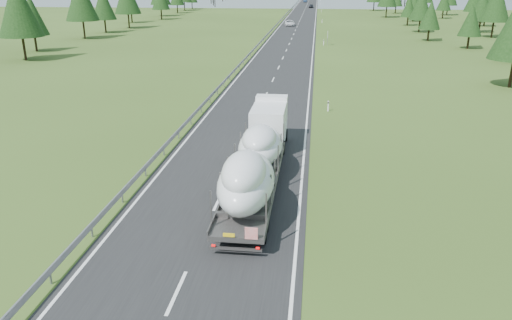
# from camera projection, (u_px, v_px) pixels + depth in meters

# --- Properties ---
(ground) EXTENTS (400.00, 400.00, 0.00)m
(ground) POSITION_uv_depth(u_px,v_px,m) (177.00, 293.00, 19.96)
(ground) COLOR #324A18
(ground) RESTS_ON ground
(road_surface) EXTENTS (10.00, 400.00, 0.02)m
(road_surface) POSITION_uv_depth(u_px,v_px,m) (294.00, 34.00, 113.24)
(road_surface) COLOR black
(road_surface) RESTS_ON ground
(guardrail) EXTENTS (0.10, 400.00, 0.76)m
(guardrail) POSITION_uv_depth(u_px,v_px,m) (271.00, 31.00, 113.57)
(guardrail) COLOR slate
(guardrail) RESTS_ON ground
(marker_posts) EXTENTS (0.13, 350.08, 1.00)m
(marker_posts) POSITION_uv_depth(u_px,v_px,m) (322.00, 15.00, 163.64)
(marker_posts) COLOR silver
(marker_posts) RESTS_ON ground
(highway_sign) EXTENTS (0.08, 0.90, 2.60)m
(highway_sign) POSITION_uv_depth(u_px,v_px,m) (328.00, 35.00, 93.17)
(highway_sign) COLOR slate
(highway_sign) RESTS_ON ground
(boat_truck) EXTENTS (2.82, 18.49, 3.99)m
(boat_truck) POSITION_uv_depth(u_px,v_px,m) (257.00, 153.00, 29.56)
(boat_truck) COLOR white
(boat_truck) RESTS_ON ground
(distant_van) EXTENTS (2.88, 5.45, 1.46)m
(distant_van) POSITION_uv_depth(u_px,v_px,m) (290.00, 23.00, 131.85)
(distant_van) COLOR silver
(distant_van) RESTS_ON ground
(distant_car_dark) EXTENTS (2.04, 4.57, 1.53)m
(distant_car_dark) POSITION_uv_depth(u_px,v_px,m) (311.00, 6.00, 212.34)
(distant_car_dark) COLOR black
(distant_car_dark) RESTS_ON ground
(distant_car_blue) EXTENTS (1.93, 4.83, 1.56)m
(distant_car_blue) POSITION_uv_depth(u_px,v_px,m) (305.00, 1.00, 261.40)
(distant_car_blue) COLOR #192C47
(distant_car_blue) RESTS_ON ground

